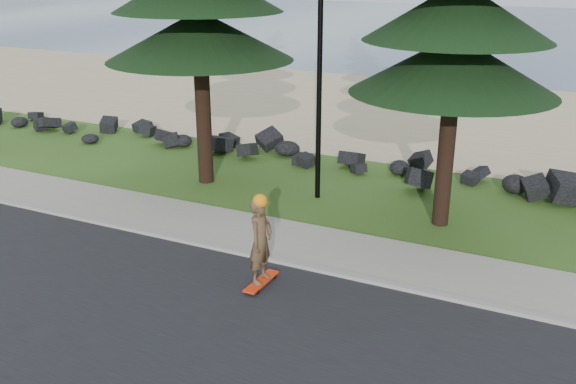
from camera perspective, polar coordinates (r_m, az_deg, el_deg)
name	(u,v)px	position (r m, az deg, el deg)	size (l,w,h in m)	color
ground	(264,240)	(15.14, -2.16, -4.32)	(160.00, 160.00, 0.00)	#345219
road	(145,336)	(11.83, -12.58, -12.38)	(160.00, 7.00, 0.02)	black
kerb	(245,253)	(14.40, -3.83, -5.47)	(160.00, 0.20, 0.10)	#9B968C
sidewalk	(268,236)	(15.28, -1.81, -3.90)	(160.00, 2.00, 0.08)	gray
beach_sand	(422,113)	(28.14, 11.79, 6.93)	(160.00, 15.00, 0.01)	tan
ocean	(525,29)	(63.79, 20.28, 13.40)	(160.00, 58.00, 0.01)	#40597B
seawall_boulders	(348,172)	(19.91, 5.35, 1.75)	(60.00, 2.40, 1.10)	black
lamp_post	(320,46)	(16.80, 2.86, 12.86)	(0.25, 0.14, 8.14)	black
skateboarder	(261,241)	(12.71, -2.44, -4.41)	(0.44, 1.06, 1.97)	red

